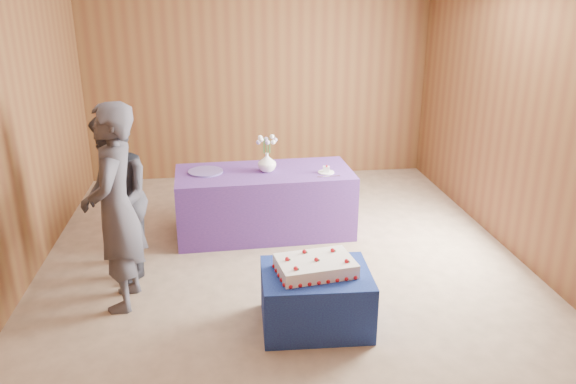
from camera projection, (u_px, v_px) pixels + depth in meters
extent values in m
plane|color=tan|center=(283.00, 263.00, 5.87)|extent=(6.00, 6.00, 0.00)
cube|color=brown|center=(259.00, 87.00, 8.21)|extent=(5.00, 0.04, 2.70)
cube|color=brown|center=(357.00, 299.00, 2.62)|extent=(5.00, 0.04, 2.70)
cube|color=brown|center=(11.00, 147.00, 5.12)|extent=(0.04, 6.00, 2.70)
cube|color=brown|center=(526.00, 131.00, 5.70)|extent=(0.04, 6.00, 2.70)
cube|color=navy|center=(316.00, 299.00, 4.73)|extent=(0.93, 0.73, 0.50)
cube|color=#5C3085|center=(265.00, 202.00, 6.51)|extent=(2.03, 0.98, 0.75)
cube|color=white|center=(315.00, 266.00, 4.63)|extent=(0.68, 0.50, 0.11)
sphere|color=#AF0D16|center=(286.00, 287.00, 4.38)|extent=(0.03, 0.03, 0.03)
sphere|color=#AF0D16|center=(360.00, 277.00, 4.53)|extent=(0.03, 0.03, 0.03)
sphere|color=#AF0D16|center=(273.00, 264.00, 4.75)|extent=(0.03, 0.03, 0.03)
sphere|color=#AF0D16|center=(342.00, 255.00, 4.91)|extent=(0.03, 0.03, 0.03)
sphere|color=#AF0D16|center=(297.00, 266.00, 4.46)|extent=(0.04, 0.04, 0.04)
cone|color=#124F1E|center=(301.00, 267.00, 4.47)|extent=(0.02, 0.03, 0.02)
sphere|color=#AF0D16|center=(331.00, 250.00, 4.73)|extent=(0.04, 0.04, 0.04)
cone|color=#124F1E|center=(334.00, 252.00, 4.74)|extent=(0.02, 0.03, 0.02)
sphere|color=#AF0D16|center=(316.00, 258.00, 4.60)|extent=(0.04, 0.04, 0.04)
cone|color=#124F1E|center=(319.00, 259.00, 4.61)|extent=(0.02, 0.03, 0.02)
imported|color=white|center=(267.00, 162.00, 6.35)|extent=(0.27, 0.27, 0.22)
cylinder|color=#265F26|center=(270.00, 146.00, 6.29)|extent=(0.01, 0.01, 0.16)
sphere|color=#AD9AC7|center=(275.00, 139.00, 6.27)|extent=(0.05, 0.05, 0.05)
cylinder|color=#265F26|center=(269.00, 146.00, 6.31)|extent=(0.01, 0.01, 0.16)
sphere|color=white|center=(272.00, 138.00, 6.33)|extent=(0.05, 0.05, 0.05)
cylinder|color=#265F26|center=(266.00, 145.00, 6.32)|extent=(0.01, 0.01, 0.16)
sphere|color=#AD9AC7|center=(266.00, 137.00, 6.35)|extent=(0.05, 0.05, 0.05)
cylinder|color=#265F26|center=(264.00, 146.00, 6.31)|extent=(0.01, 0.01, 0.16)
sphere|color=white|center=(260.00, 138.00, 6.31)|extent=(0.05, 0.05, 0.05)
cylinder|color=#265F26|center=(263.00, 146.00, 6.28)|extent=(0.01, 0.01, 0.16)
sphere|color=#AD9AC7|center=(258.00, 140.00, 6.25)|extent=(0.05, 0.05, 0.05)
cylinder|color=#265F26|center=(265.00, 147.00, 6.26)|extent=(0.01, 0.01, 0.16)
sphere|color=white|center=(261.00, 141.00, 6.19)|extent=(0.05, 0.05, 0.05)
cylinder|color=#265F26|center=(267.00, 147.00, 6.25)|extent=(0.01, 0.01, 0.16)
sphere|color=#AD9AC7|center=(267.00, 142.00, 6.17)|extent=(0.05, 0.05, 0.05)
cylinder|color=#265F26|center=(269.00, 147.00, 6.26)|extent=(0.01, 0.01, 0.16)
sphere|color=white|center=(273.00, 141.00, 6.20)|extent=(0.05, 0.05, 0.05)
cylinder|color=#6250A1|center=(206.00, 172.00, 6.34)|extent=(0.53, 0.53, 0.02)
cylinder|color=white|center=(326.00, 172.00, 6.33)|extent=(0.19, 0.19, 0.01)
cube|color=white|center=(326.00, 169.00, 6.32)|extent=(0.08, 0.08, 0.06)
sphere|color=#AF0D16|center=(327.00, 166.00, 6.28)|extent=(0.03, 0.03, 0.03)
cube|color=#B6B7BB|center=(329.00, 176.00, 6.21)|extent=(0.26, 0.04, 0.00)
imported|color=#3E3D48|center=(116.00, 209.00, 4.83)|extent=(0.48, 0.70, 1.85)
imported|color=#2F2F39|center=(115.00, 199.00, 5.34)|extent=(0.85, 0.96, 1.64)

